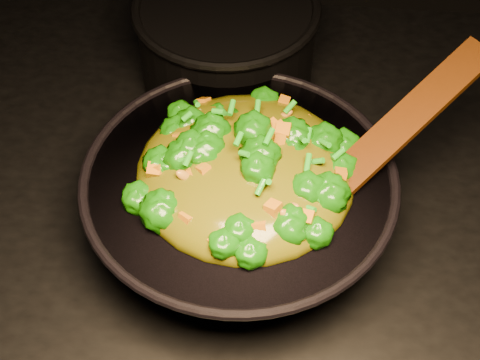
# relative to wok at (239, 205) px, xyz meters

# --- Properties ---
(wok) EXTENTS (0.42, 0.42, 0.10)m
(wok) POSITION_rel_wok_xyz_m (0.00, 0.00, 0.00)
(wok) COLOR black
(wok) RESTS_ON stovetop
(stir_fry) EXTENTS (0.31, 0.31, 0.09)m
(stir_fry) POSITION_rel_wok_xyz_m (0.01, 0.00, 0.09)
(stir_fry) COLOR #166507
(stir_fry) RESTS_ON wok
(spatula) EXTENTS (0.22, 0.21, 0.11)m
(spatula) POSITION_rel_wok_xyz_m (0.17, 0.05, 0.10)
(spatula) COLOR #381505
(spatula) RESTS_ON wok
(back_pot) EXTENTS (0.28, 0.28, 0.14)m
(back_pot) POSITION_rel_wok_xyz_m (-0.04, 0.27, 0.02)
(back_pot) COLOR black
(back_pot) RESTS_ON stovetop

